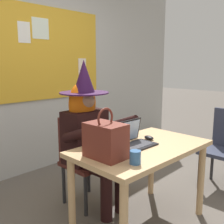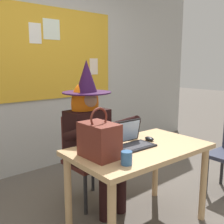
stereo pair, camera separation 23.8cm
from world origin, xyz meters
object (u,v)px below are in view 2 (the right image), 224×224
object	(u,v)px
laptop	(131,140)
computer_mouse	(149,139)
handbag	(99,140)
coffee_mug	(127,158)
chair_at_desk	(84,153)
desk_main	(140,159)
person_costumed	(91,128)

from	to	relation	value
laptop	computer_mouse	size ratio (longest dim) A/B	3.24
handbag	coffee_mug	size ratio (longest dim) A/B	3.98
chair_at_desk	desk_main	bearing A→B (deg)	6.07
chair_at_desk	computer_mouse	distance (m)	0.74
desk_main	coffee_mug	world-z (taller)	coffee_mug
desk_main	person_costumed	size ratio (longest dim) A/B	0.83
chair_at_desk	coffee_mug	distance (m)	1.00
person_costumed	coffee_mug	bearing A→B (deg)	-21.67
chair_at_desk	handbag	world-z (taller)	handbag
person_costumed	computer_mouse	xyz separation A→B (m)	(0.27, -0.52, -0.05)
desk_main	handbag	world-z (taller)	handbag
desk_main	computer_mouse	size ratio (longest dim) A/B	11.68
person_costumed	coffee_mug	xyz separation A→B (m)	(-0.29, -0.80, -0.02)
chair_at_desk	laptop	xyz separation A→B (m)	(0.04, -0.64, 0.28)
person_costumed	handbag	world-z (taller)	person_costumed
laptop	computer_mouse	world-z (taller)	laptop
chair_at_desk	handbag	xyz separation A→B (m)	(-0.34, -0.68, 0.36)
person_costumed	coffee_mug	distance (m)	0.85
person_costumed	coffee_mug	size ratio (longest dim) A/B	15.37
person_costumed	chair_at_desk	bearing A→B (deg)	178.91
desk_main	person_costumed	world-z (taller)	person_costumed
laptop	handbag	world-z (taller)	handbag
person_costumed	handbag	xyz separation A→B (m)	(-0.34, -0.56, 0.07)
laptop	coffee_mug	distance (m)	0.43
computer_mouse	person_costumed	bearing A→B (deg)	127.10
handbag	chair_at_desk	bearing A→B (deg)	63.55
desk_main	chair_at_desk	xyz separation A→B (m)	(-0.07, 0.71, -0.12)
person_costumed	handbag	distance (m)	0.66
desk_main	coffee_mug	distance (m)	0.44
laptop	coffee_mug	xyz separation A→B (m)	(-0.33, -0.28, -0.00)
laptop	desk_main	bearing A→B (deg)	-62.12
desk_main	handbag	xyz separation A→B (m)	(-0.41, 0.03, 0.24)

